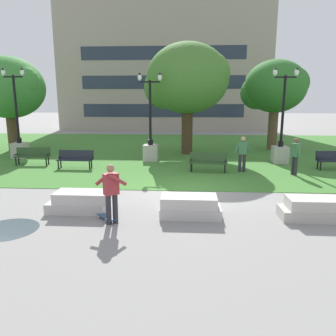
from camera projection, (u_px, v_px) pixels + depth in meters
The scene contains 21 objects.
ground_plane at pixel (186, 191), 12.52m from camera, with size 140.00×140.00×0.00m, color gray.
grass_lawn at pixel (187, 151), 22.28m from camera, with size 40.00×20.00×0.02m, color #3D752D.
concrete_block_center at pixel (80, 202), 10.25m from camera, with size 1.89×0.90×0.64m.
concrete_block_left at pixel (190, 207), 9.79m from camera, with size 1.80×0.90×0.64m.
concrete_block_right at pixel (313, 209), 9.59m from camera, with size 1.85×0.90×0.64m.
person_skateboarder at pixel (111, 190), 9.10m from camera, with size 0.91×0.53×1.71m.
skateboard at pixel (105, 217), 9.59m from camera, with size 0.82×0.90×0.14m.
puddle at pixel (7, 229), 8.86m from camera, with size 1.65×1.65×0.01m, color #47515B.
park_bench_near_left at pixel (208, 161), 15.74m from camera, with size 1.85×0.73×0.90m.
park_bench_near_right at pixel (33, 155), 17.40m from camera, with size 1.83×0.64×0.90m.
park_bench_far_left at pixel (75, 158), 16.51m from camera, with size 1.81×0.55×0.90m.
park_bench_far_right at pixel (335, 159), 16.24m from camera, with size 1.83×0.66×0.90m.
lamp_post_left at pixel (19, 140), 19.25m from camera, with size 1.32×0.80×5.16m.
lamp_post_center at pixel (281, 144), 17.77m from camera, with size 1.32×0.80×5.05m.
lamp_post_right at pixel (151, 143), 18.44m from camera, with size 1.32×0.80×4.84m.
tree_far_right at pixel (275, 88), 21.92m from camera, with size 4.31×4.10×6.01m.
tree_far_left at pixel (187, 80), 20.05m from camera, with size 5.29×5.04×6.81m.
tree_near_left at pixel (8, 89), 21.39m from camera, with size 4.90×4.67×6.14m.
person_bystander_near_lawn at pixel (295, 154), 14.93m from camera, with size 0.36×0.61×1.71m.
person_bystander_far_lawn at pixel (242, 152), 15.57m from camera, with size 0.76×0.25×1.71m.
building_facade_distant at pixel (163, 67), 35.19m from camera, with size 23.36×1.03×13.58m.
Camera 1 is at (0.06, -12.08, 3.47)m, focal length 35.00 mm.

